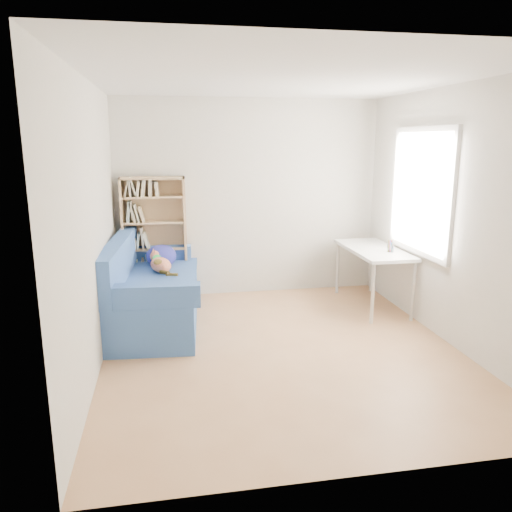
{
  "coord_description": "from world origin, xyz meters",
  "views": [
    {
      "loc": [
        -1.08,
        -4.58,
        2.06
      ],
      "look_at": [
        -0.16,
        0.54,
        0.85
      ],
      "focal_mm": 35.0,
      "sensor_mm": 36.0,
      "label": 1
    }
  ],
  "objects_px": {
    "desk": "(374,254)",
    "bookshelf": "(155,244)",
    "sofa": "(151,291)",
    "pen_cup": "(390,247)"
  },
  "relations": [
    {
      "from": "desk",
      "to": "bookshelf",
      "type": "bearing_deg",
      "value": 164.73
    },
    {
      "from": "bookshelf",
      "to": "sofa",
      "type": "bearing_deg",
      "value": -93.46
    },
    {
      "from": "sofa",
      "to": "desk",
      "type": "xyz_separation_m",
      "value": [
        2.74,
        0.1,
        0.31
      ]
    },
    {
      "from": "bookshelf",
      "to": "pen_cup",
      "type": "bearing_deg",
      "value": -18.86
    },
    {
      "from": "bookshelf",
      "to": "pen_cup",
      "type": "relative_size",
      "value": 10.93
    },
    {
      "from": "bookshelf",
      "to": "pen_cup",
      "type": "distance_m",
      "value": 2.96
    },
    {
      "from": "desk",
      "to": "pen_cup",
      "type": "height_order",
      "value": "pen_cup"
    },
    {
      "from": "desk",
      "to": "pen_cup",
      "type": "distance_m",
      "value": 0.28
    },
    {
      "from": "pen_cup",
      "to": "sofa",
      "type": "bearing_deg",
      "value": 177.56
    },
    {
      "from": "sofa",
      "to": "pen_cup",
      "type": "relative_size",
      "value": 13.87
    }
  ]
}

